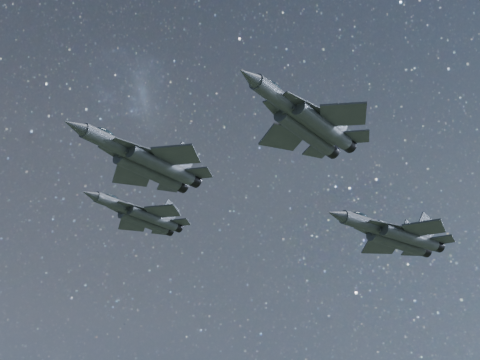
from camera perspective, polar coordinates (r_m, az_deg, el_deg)
jet_lead at (r=82.81m, az=-7.38°, el=1.48°), size 19.15×13.28×4.81m
jet_left at (r=93.20m, az=-7.69°, el=-2.72°), size 15.46×10.79×3.89m
jet_right at (r=71.17m, az=5.13°, el=4.62°), size 17.89×12.24×4.49m
jet_slot at (r=95.43m, az=11.89°, el=-4.18°), size 19.39×13.69×4.91m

